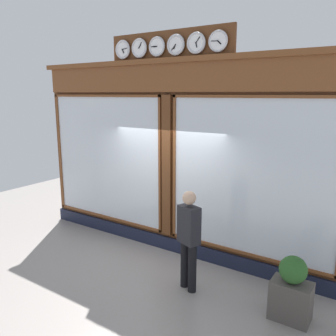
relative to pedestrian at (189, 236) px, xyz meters
The scene contains 5 objects.
ground_plane 2.26m from the pedestrian, 57.12° to the left, with size 14.00×14.00×0.00m, color gray.
shop_facade 1.93m from the pedestrian, 46.88° to the right, with size 6.78×0.42×4.34m.
pedestrian is the anchor object (origin of this frame).
planter_box 1.75m from the pedestrian, behind, with size 0.56×0.36×0.58m, color #4C4742.
planter_shrub 1.64m from the pedestrian, behind, with size 0.39×0.39×0.39m, color #285623.
Camera 1 is at (-3.77, 5.64, 3.19)m, focal length 37.20 mm.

